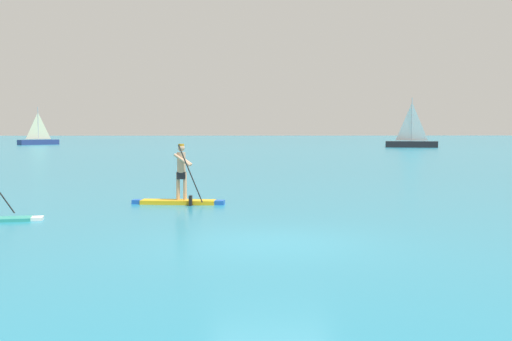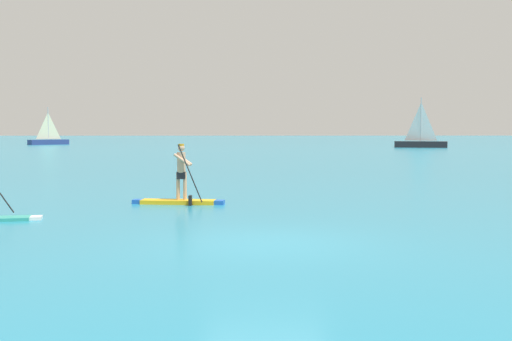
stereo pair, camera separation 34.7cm
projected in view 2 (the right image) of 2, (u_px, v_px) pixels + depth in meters
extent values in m
plane|color=teal|center=(266.00, 242.00, 12.98)|extent=(440.00, 440.00, 0.00)
cube|color=white|center=(36.00, 218.00, 16.29)|extent=(0.35, 0.46, 0.08)
cube|color=yellow|center=(178.00, 202.00, 19.67)|extent=(2.34, 0.86, 0.13)
cube|color=blue|center=(219.00, 202.00, 19.54)|extent=(0.33, 0.44, 0.13)
cube|color=blue|center=(138.00, 201.00, 19.79)|extent=(0.33, 0.38, 0.13)
cylinder|color=tan|center=(185.00, 186.00, 19.61)|extent=(0.11, 0.11, 0.85)
cylinder|color=tan|center=(178.00, 186.00, 19.63)|extent=(0.11, 0.11, 0.85)
cube|color=black|center=(181.00, 175.00, 19.60)|extent=(0.29, 0.25, 0.22)
cylinder|color=tan|center=(181.00, 162.00, 19.58)|extent=(0.26, 0.26, 0.62)
sphere|color=tan|center=(181.00, 148.00, 19.55)|extent=(0.21, 0.21, 0.21)
cylinder|color=orange|center=(181.00, 145.00, 19.54)|extent=(0.18, 0.18, 0.06)
cylinder|color=tan|center=(184.00, 159.00, 19.72)|extent=(0.53, 0.16, 0.41)
cylinder|color=tan|center=(182.00, 160.00, 19.41)|extent=(0.53, 0.16, 0.41)
cylinder|color=black|center=(190.00, 173.00, 19.18)|extent=(0.75, 0.13, 1.76)
cube|color=black|center=(190.00, 201.00, 19.23)|extent=(0.10, 0.21, 0.32)
cube|color=navy|center=(49.00, 142.00, 95.83)|extent=(5.40, 5.22, 0.75)
cylinder|color=#B2B2B7|center=(48.00, 123.00, 95.65)|extent=(0.12, 0.12, 4.88)
pyramid|color=beige|center=(48.00, 126.00, 95.67)|extent=(2.20, 1.69, 4.01)
cube|color=black|center=(421.00, 144.00, 80.33)|extent=(6.60, 3.12, 0.79)
cylinder|color=#B2B2B7|center=(421.00, 119.00, 80.13)|extent=(0.12, 0.12, 5.51)
pyramid|color=white|center=(421.00, 121.00, 80.14)|extent=(2.60, 1.43, 4.83)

